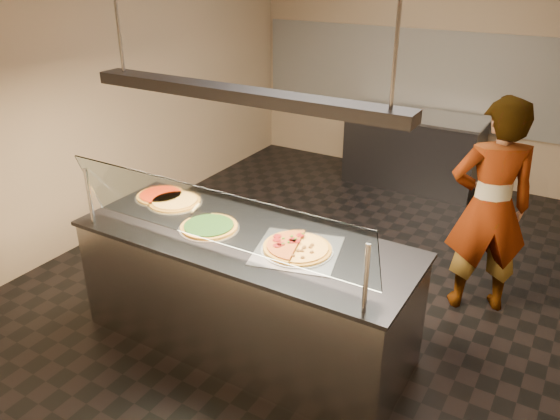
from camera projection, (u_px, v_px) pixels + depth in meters
The scene contains 18 objects.
ground at pixel (330, 275), 5.18m from camera, with size 5.00×6.00×0.02m, color black.
wall_back at pixel (440, 63), 6.87m from camera, with size 5.00×0.02×3.00m, color tan.
wall_front at pixel (17, 299), 2.20m from camera, with size 5.00×0.02×3.00m, color tan.
wall_left at pixel (120, 86), 5.70m from camera, with size 0.02×6.00×3.00m, color tan.
tile_band at pixel (437, 79), 6.93m from camera, with size 4.90×0.02×1.20m, color silver.
serving_counter at pixel (246, 291), 4.08m from camera, with size 2.51×0.94×0.93m.
sneeze_guard at pixel (212, 218), 3.49m from camera, with size 2.27×0.18×0.54m.
perforated_tray at pixel (297, 250), 3.70m from camera, with size 0.68×0.68×0.01m.
half_pizza_pepperoni at pixel (283, 242), 3.74m from camera, with size 0.34×0.50×0.05m.
half_pizza_sausage at pixel (312, 252), 3.63m from camera, with size 0.34×0.50×0.04m.
pizza_spinach at pixel (209, 226), 3.99m from camera, with size 0.45×0.45×0.03m.
pizza_cheese at pixel (175, 201), 4.40m from camera, with size 0.44×0.44×0.03m.
pizza_tomato at pixel (161, 195), 4.51m from camera, with size 0.42×0.42×0.03m.
pizza_spatula at pixel (198, 211), 4.21m from camera, with size 0.23×0.22×0.02m.
prep_table at pixel (413, 150), 7.00m from camera, with size 1.69×0.74×0.93m.
worker at pixel (490, 208), 4.35m from camera, with size 0.67×0.44×1.83m, color #27232D.
heat_lamp_housing at pixel (239, 94), 3.45m from camera, with size 2.30×0.18×0.08m, color #313135.
lamp_rod_right at pixel (399, 11), 2.75m from camera, with size 0.02×0.02×1.01m, color #B7B7BC.
Camera 1 is at (1.85, -4.04, 2.76)m, focal length 35.00 mm.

